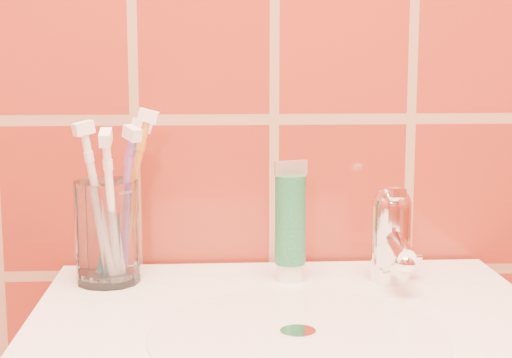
{
  "coord_description": "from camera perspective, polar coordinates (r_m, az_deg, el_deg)",
  "views": [
    {
      "loc": [
        -0.09,
        0.17,
        1.13
      ],
      "look_at": [
        -0.03,
        1.08,
        0.98
      ],
      "focal_mm": 55.0,
      "sensor_mm": 36.0,
      "label": 1
    }
  ],
  "objects": [
    {
      "name": "glass_tumbler",
      "position": [
        0.97,
        -10.77,
        -3.81
      ],
      "size": [
        0.09,
        0.09,
        0.13
      ],
      "primitive_type": "cylinder",
      "rotation": [
        0.0,
        0.0,
        -0.24
      ],
      "color": "white",
      "rests_on": "pedestal_sink"
    },
    {
      "name": "toothpaste_tube",
      "position": [
        0.96,
        2.51,
        -3.37
      ],
      "size": [
        0.04,
        0.04,
        0.15
      ],
      "rotation": [
        0.0,
        0.0,
        0.3
      ],
      "color": "white",
      "rests_on": "pedestal_sink"
    },
    {
      "name": "toothbrush_1",
      "position": [
        0.95,
        -11.39,
        -1.93
      ],
      "size": [
        0.09,
        0.09,
        0.21
      ],
      "primitive_type": null,
      "rotation": [
        0.17,
        0.0,
        -0.94
      ],
      "color": "silver",
      "rests_on": "glass_tumbler"
    },
    {
      "name": "faucet",
      "position": [
        0.97,
        9.85,
        -3.77
      ],
      "size": [
        0.05,
        0.11,
        0.12
      ],
      "color": "white",
      "rests_on": "pedestal_sink"
    },
    {
      "name": "toothbrush_0",
      "position": [
        0.99,
        -9.67,
        -1.52
      ],
      "size": [
        0.14,
        0.14,
        0.21
      ],
      "primitive_type": null,
      "rotation": [
        0.33,
        0.0,
        2.29
      ],
      "color": "#0B5361",
      "rests_on": "glass_tumbler"
    },
    {
      "name": "toothbrush_2",
      "position": [
        0.93,
        -10.46,
        -2.29
      ],
      "size": [
        0.03,
        0.15,
        0.22
      ],
      "primitive_type": null,
      "rotation": [
        0.34,
        0.0,
        -0.01
      ],
      "color": "white",
      "rests_on": "glass_tumbler"
    },
    {
      "name": "toothbrush_3",
      "position": [
        0.97,
        -9.23,
        -1.29
      ],
      "size": [
        0.08,
        0.08,
        0.22
      ],
      "primitive_type": null,
      "rotation": [
        0.26,
        0.0,
        1.52
      ],
      "color": "orange",
      "rests_on": "glass_tumbler"
    },
    {
      "name": "toothbrush_4",
      "position": [
        0.95,
        -9.59,
        -2.02
      ],
      "size": [
        0.11,
        0.12,
        0.21
      ],
      "primitive_type": null,
      "rotation": [
        0.25,
        0.0,
        0.65
      ],
      "color": "#7C418B",
      "rests_on": "glass_tumbler"
    }
  ]
}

